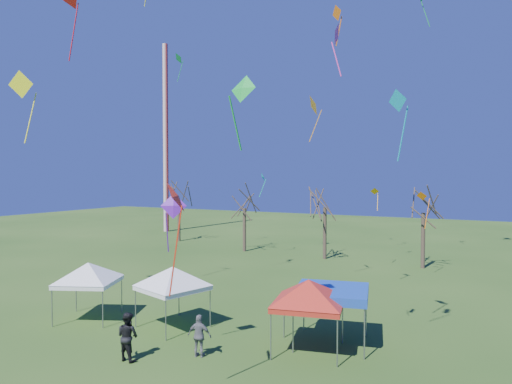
% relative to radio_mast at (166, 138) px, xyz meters
% --- Properties ---
extents(ground, '(140.00, 140.00, 0.00)m').
position_rel_radio_mast_xyz_m(ground, '(28.00, -34.00, -12.50)').
color(ground, '#254A17').
rests_on(ground, ground).
extents(radio_mast, '(0.70, 0.70, 25.00)m').
position_rel_radio_mast_xyz_m(radio_mast, '(0.00, 0.00, 0.00)').
color(radio_mast, silver).
rests_on(radio_mast, ground).
extents(tree_0, '(3.83, 3.83, 8.44)m').
position_rel_radio_mast_xyz_m(tree_0, '(7.15, -6.62, -6.01)').
color(tree_0, '#3D2D21').
rests_on(tree_0, ground).
extents(tree_1, '(3.42, 3.42, 7.54)m').
position_rel_radio_mast_xyz_m(tree_1, '(17.23, -9.35, -6.71)').
color(tree_1, '#3D2D21').
rests_on(tree_1, ground).
extents(tree_2, '(3.71, 3.71, 8.18)m').
position_rel_radio_mast_xyz_m(tree_2, '(25.63, -9.62, -6.21)').
color(tree_2, '#3D2D21').
rests_on(tree_2, ground).
extents(tree_3, '(3.59, 3.59, 7.91)m').
position_rel_radio_mast_xyz_m(tree_3, '(34.03, -9.96, -6.42)').
color(tree_3, '#3D2D21').
rests_on(tree_3, ground).
extents(tent_white_west, '(3.62, 3.62, 3.42)m').
position_rel_radio_mast_xyz_m(tent_white_west, '(20.47, -31.86, -9.74)').
color(tent_white_west, gray).
rests_on(tent_white_west, ground).
extents(tent_white_mid, '(3.76, 3.76, 3.46)m').
position_rel_radio_mast_xyz_m(tent_white_mid, '(25.13, -30.84, -9.71)').
color(tent_white_mid, gray).
rests_on(tent_white_mid, ground).
extents(tent_red, '(3.93, 3.93, 3.55)m').
position_rel_radio_mast_xyz_m(tent_red, '(32.14, -30.64, -9.64)').
color(tent_red, gray).
rests_on(tent_red, ground).
extents(tent_blue, '(3.75, 3.75, 2.47)m').
position_rel_radio_mast_xyz_m(tent_blue, '(32.72, -29.33, -10.23)').
color(tent_blue, gray).
rests_on(tent_blue, ground).
extents(person_grey, '(1.09, 0.63, 1.75)m').
position_rel_radio_mast_xyz_m(person_grey, '(28.39, -33.28, -11.63)').
color(person_grey, slate).
rests_on(person_grey, ground).
extents(person_dark, '(0.97, 0.77, 1.94)m').
position_rel_radio_mast_xyz_m(person_dark, '(26.00, -34.89, -11.53)').
color(person_dark, black).
rests_on(person_dark, ground).
extents(kite_2, '(1.32, 1.16, 2.77)m').
position_rel_radio_mast_xyz_m(kite_2, '(12.53, -13.56, 6.01)').
color(kite_2, green).
rests_on(kite_2, ground).
extents(kite_25, '(0.40, 0.87, 1.92)m').
position_rel_radio_mast_xyz_m(kite_25, '(33.82, -32.38, 0.06)').
color(kite_25, '#EF35AB').
rests_on(kite_25, ground).
extents(kite_18, '(0.79, 0.72, 2.17)m').
position_rel_radio_mast_xyz_m(kite_18, '(31.71, -25.52, 3.32)').
color(kite_18, orange).
rests_on(kite_18, ground).
extents(kite_14, '(1.57, 1.10, 4.09)m').
position_rel_radio_mast_xyz_m(kite_14, '(15.58, -31.97, 0.01)').
color(kite_14, '#FAFF1A').
rests_on(kite_14, ground).
extents(kite_27, '(1.08, 0.68, 2.54)m').
position_rel_radio_mast_xyz_m(kite_27, '(31.53, -35.25, -2.18)').
color(kite_27, green).
rests_on(kite_27, ground).
extents(kite_22, '(0.96, 0.85, 2.72)m').
position_rel_radio_mast_xyz_m(kite_22, '(34.41, -13.53, -6.61)').
color(kite_22, orange).
rests_on(kite_22, ground).
extents(kite_13, '(0.71, 0.96, 2.27)m').
position_rel_radio_mast_xyz_m(kite_13, '(20.11, -10.95, -5.19)').
color(kite_13, '#0DC79F').
rests_on(kite_13, ground).
extents(kite_1, '(1.06, 0.77, 2.40)m').
position_rel_radio_mast_xyz_m(kite_1, '(27.72, -34.09, -6.28)').
color(kite_1, '#6B1AB6').
rests_on(kite_1, ground).
extents(kite_17, '(1.01, 0.82, 3.14)m').
position_rel_radio_mast_xyz_m(kite_17, '(35.31, -28.27, -1.87)').
color(kite_17, '#0B94A9').
rests_on(kite_17, ground).
extents(kite_19, '(0.77, 0.58, 1.85)m').
position_rel_radio_mast_xyz_m(kite_19, '(30.64, -12.13, -6.32)').
color(kite_19, '#FFA70D').
rests_on(kite_19, ground).
extents(kite_5, '(1.08, 1.29, 3.64)m').
position_rel_radio_mast_xyz_m(kite_5, '(30.16, -37.06, -5.76)').
color(kite_5, red).
rests_on(kite_5, ground).
extents(kite_11, '(1.26, 1.49, 3.08)m').
position_rel_radio_mast_xyz_m(kite_11, '(28.63, -20.58, -0.50)').
color(kite_11, '#F79C0D').
rests_on(kite_11, ground).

